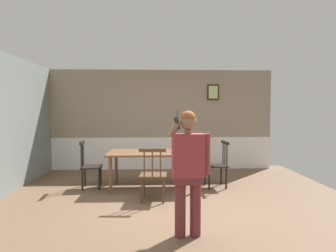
{
  "coord_description": "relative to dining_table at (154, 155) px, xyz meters",
  "views": [
    {
      "loc": [
        -0.12,
        -4.69,
        1.62
      ],
      "look_at": [
        0.05,
        -0.39,
        1.38
      ],
      "focal_mm": 30.73,
      "sensor_mm": 36.0,
      "label": 1
    }
  ],
  "objects": [
    {
      "name": "person_figure",
      "position": [
        0.46,
        -2.35,
        0.24
      ],
      "size": [
        0.55,
        0.24,
        1.62
      ],
      "rotation": [
        0.0,
        0.0,
        3.21
      ],
      "color": "brown",
      "rests_on": "ground_plane"
    },
    {
      "name": "room_back_partition",
      "position": [
        0.18,
        1.92,
        0.63
      ],
      "size": [
        6.04,
        0.17,
        2.71
      ],
      "color": "gray",
      "rests_on": "ground_plane"
    },
    {
      "name": "chair_near_window",
      "position": [
        -1.33,
        0.0,
        -0.21
      ],
      "size": [
        0.45,
        0.45,
        0.98
      ],
      "rotation": [
        0.0,
        0.0,
        4.8
      ],
      "color": "black",
      "rests_on": "ground_plane"
    },
    {
      "name": "chair_by_doorway",
      "position": [
        -0.01,
        -0.88,
        -0.2
      ],
      "size": [
        0.5,
        0.5,
        0.96
      ],
      "rotation": [
        0.0,
        0.0,
        -0.07
      ],
      "color": "#513823",
      "rests_on": "ground_plane"
    },
    {
      "name": "chair_at_table_head",
      "position": [
        1.33,
        -0.0,
        -0.2
      ],
      "size": [
        0.48,
        0.48,
        0.97
      ],
      "rotation": [
        0.0,
        0.0,
        1.64
      ],
      "color": "black",
      "rests_on": "ground_plane"
    },
    {
      "name": "dining_table",
      "position": [
        0.0,
        0.0,
        0.0
      ],
      "size": [
        1.89,
        0.99,
        0.76
      ],
      "rotation": [
        0.0,
        0.0,
        -0.01
      ],
      "color": "brown",
      "rests_on": "ground_plane"
    },
    {
      "name": "ground_plane",
      "position": [
        0.18,
        -1.26,
        -0.68
      ],
      "size": [
        6.99,
        6.99,
        0.0
      ],
      "primitive_type": "plane",
      "color": "brown"
    }
  ]
}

